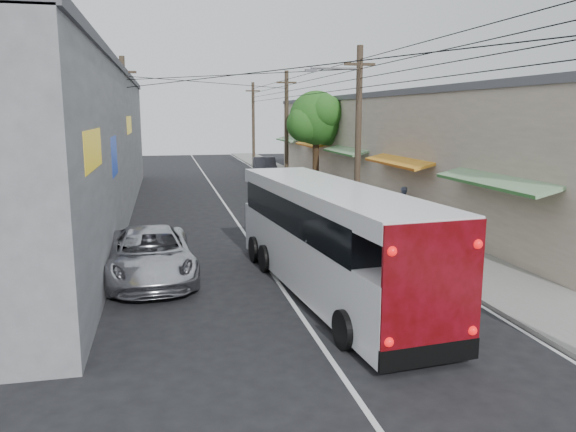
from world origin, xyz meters
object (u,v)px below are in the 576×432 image
(jeepney, at_px, (150,255))
(pedestrian_near, at_px, (366,210))
(parked_car_far, at_px, (265,167))
(parked_car_mid, at_px, (293,185))
(parked_suv, at_px, (344,209))
(coach_bus, at_px, (327,238))
(pedestrian_far, at_px, (403,204))

(jeepney, distance_m, pedestrian_near, 10.87)
(parked_car_far, bearing_deg, jeepney, -101.54)
(parked_car_far, bearing_deg, parked_car_mid, -84.29)
(parked_suv, xyz_separation_m, parked_car_far, (0.00, 20.58, -0.00))
(coach_bus, bearing_deg, parked_car_mid, 74.41)
(coach_bus, height_order, parked_suv, coach_bus)
(jeepney, xyz_separation_m, pedestrian_far, (11.40, 6.80, 0.14))
(coach_bus, distance_m, parked_car_far, 29.70)
(pedestrian_far, bearing_deg, parked_car_far, -91.51)
(coach_bus, relative_size, pedestrian_near, 7.46)
(pedestrian_near, relative_size, pedestrian_far, 0.92)
(coach_bus, relative_size, pedestrian_far, 6.85)
(parked_car_mid, distance_m, parked_car_far, 10.24)
(coach_bus, relative_size, parked_car_far, 2.24)
(parked_car_mid, relative_size, parked_car_far, 0.76)
(coach_bus, height_order, parked_car_far, coach_bus)
(jeepney, relative_size, pedestrian_far, 3.50)
(coach_bus, xyz_separation_m, pedestrian_far, (6.41, 9.25, -0.69))
(parked_car_far, xyz_separation_m, pedestrian_near, (0.80, -21.25, 0.05))
(jeepney, bearing_deg, coach_bus, -29.61)
(parked_car_mid, bearing_deg, jeepney, -114.69)
(parked_car_mid, bearing_deg, pedestrian_far, -71.43)
(jeepney, xyz_separation_m, parked_car_far, (8.40, 27.04, 0.03))
(jeepney, relative_size, pedestrian_near, 3.81)
(jeepney, xyz_separation_m, pedestrian_near, (9.20, 5.79, 0.08))
(parked_suv, bearing_deg, parked_car_far, 94.30)
(jeepney, bearing_deg, pedestrian_far, 27.32)
(jeepney, distance_m, pedestrian_far, 13.27)
(parked_car_mid, xyz_separation_m, pedestrian_far, (3.00, -10.00, 0.29))
(jeepney, distance_m, parked_car_mid, 18.78)
(coach_bus, height_order, pedestrian_near, coach_bus)
(parked_car_far, bearing_deg, parked_suv, -84.29)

